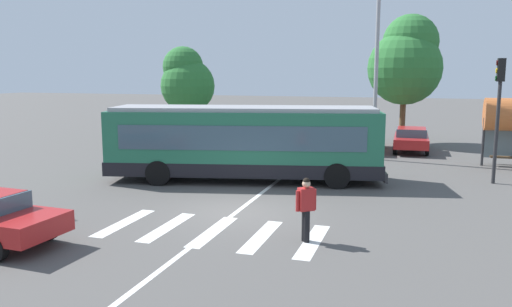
# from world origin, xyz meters

# --- Properties ---
(ground_plane) EXTENTS (160.00, 160.00, 0.00)m
(ground_plane) POSITION_xyz_m (0.00, 0.00, 0.00)
(ground_plane) COLOR #514F4C
(city_transit_bus) EXTENTS (11.45, 4.96, 3.06)m
(city_transit_bus) POSITION_xyz_m (-1.29, 4.57, 1.59)
(city_transit_bus) COLOR black
(city_transit_bus) RESTS_ON ground_plane
(pedestrian_crossing_street) EXTENTS (0.49, 0.45, 1.72)m
(pedestrian_crossing_street) POSITION_xyz_m (2.75, -2.27, 0.97)
(pedestrian_crossing_street) COLOR black
(pedestrian_crossing_street) RESTS_ON ground_plane
(parked_car_teal) EXTENTS (1.95, 4.54, 1.35)m
(parked_car_teal) POSITION_xyz_m (-2.78, 14.51, 0.77)
(parked_car_teal) COLOR black
(parked_car_teal) RESTS_ON ground_plane
(parked_car_black) EXTENTS (1.97, 4.55, 1.35)m
(parked_car_black) POSITION_xyz_m (-0.09, 14.85, 0.77)
(parked_car_black) COLOR black
(parked_car_black) RESTS_ON ground_plane
(parked_car_champagne) EXTENTS (2.07, 4.59, 1.35)m
(parked_car_champagne) POSITION_xyz_m (2.62, 14.51, 0.77)
(parked_car_champagne) COLOR black
(parked_car_champagne) RESTS_ON ground_plane
(parked_car_red) EXTENTS (1.93, 4.53, 1.35)m
(parked_car_red) POSITION_xyz_m (5.15, 14.97, 0.77)
(parked_car_red) COLOR black
(parked_car_red) RESTS_ON ground_plane
(traffic_light_far_corner) EXTENTS (0.33, 0.32, 4.98)m
(traffic_light_far_corner) POSITION_xyz_m (8.46, 7.09, 3.32)
(traffic_light_far_corner) COLOR #28282B
(traffic_light_far_corner) RESTS_ON ground_plane
(twin_arm_street_lamp) EXTENTS (3.93, 0.32, 9.73)m
(twin_arm_street_lamp) POSITION_xyz_m (3.34, 11.61, 5.89)
(twin_arm_street_lamp) COLOR #939399
(twin_arm_street_lamp) RESTS_ON ground_plane
(background_tree_left) EXTENTS (3.67, 3.67, 6.19)m
(background_tree_left) POSITION_xyz_m (-9.70, 17.08, 3.90)
(background_tree_left) COLOR brown
(background_tree_left) RESTS_ON ground_plane
(background_tree_right) EXTENTS (4.54, 4.54, 8.00)m
(background_tree_right) POSITION_xyz_m (4.61, 18.39, 5.17)
(background_tree_right) COLOR brown
(background_tree_right) RESTS_ON ground_plane
(crosswalk_painted_stripes) EXTENTS (6.14, 2.93, 0.01)m
(crosswalk_painted_stripes) POSITION_xyz_m (0.09, -2.22, 0.00)
(crosswalk_painted_stripes) COLOR silver
(crosswalk_painted_stripes) RESTS_ON ground_plane
(lane_center_line) EXTENTS (0.16, 24.00, 0.01)m
(lane_center_line) POSITION_xyz_m (0.03, 2.00, 0.00)
(lane_center_line) COLOR silver
(lane_center_line) RESTS_ON ground_plane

